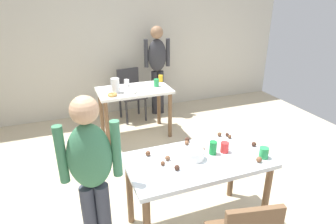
# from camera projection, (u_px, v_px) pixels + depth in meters

# --- Properties ---
(wall_back) EXTENTS (6.40, 0.10, 2.60)m
(wall_back) POSITION_uv_depth(u_px,v_px,m) (118.00, 40.00, 5.03)
(wall_back) COLOR beige
(wall_back) RESTS_ON ground_plane
(dining_table_near) EXTENTS (1.24, 0.67, 0.75)m
(dining_table_near) POSITION_uv_depth(u_px,v_px,m) (198.00, 169.00, 2.55)
(dining_table_near) COLOR silver
(dining_table_near) RESTS_ON ground_plane
(dining_table_far) EXTENTS (1.07, 0.63, 0.75)m
(dining_table_far) POSITION_uv_depth(u_px,v_px,m) (134.00, 97.00, 4.33)
(dining_table_far) COLOR white
(dining_table_far) RESTS_ON ground_plane
(chair_far_table) EXTENTS (0.44, 0.44, 0.87)m
(chair_far_table) POSITION_uv_depth(u_px,v_px,m) (131.00, 91.00, 4.99)
(chair_far_table) COLOR #2D2D33
(chair_far_table) RESTS_ON ground_plane
(person_girl_near) EXTENTS (0.46, 0.25, 1.46)m
(person_girl_near) POSITION_uv_depth(u_px,v_px,m) (92.00, 172.00, 2.12)
(person_girl_near) COLOR #383D4C
(person_girl_near) RESTS_ON ground_plane
(person_adult_far) EXTENTS (0.46, 0.25, 1.56)m
(person_adult_far) POSITION_uv_depth(u_px,v_px,m) (157.00, 63.00, 5.02)
(person_adult_far) COLOR #28282D
(person_adult_far) RESTS_ON ground_plane
(mixing_bowl) EXTENTS (0.16, 0.16, 0.08)m
(mixing_bowl) POSITION_uv_depth(u_px,v_px,m) (195.00, 155.00, 2.48)
(mixing_bowl) COLOR white
(mixing_bowl) RESTS_ON dining_table_near
(soda_can) EXTENTS (0.07, 0.07, 0.12)m
(soda_can) POSITION_uv_depth(u_px,v_px,m) (213.00, 148.00, 2.55)
(soda_can) COLOR #198438
(soda_can) RESTS_ON dining_table_near
(fork_near) EXTENTS (0.17, 0.02, 0.01)m
(fork_near) POSITION_uv_depth(u_px,v_px,m) (236.00, 148.00, 2.68)
(fork_near) COLOR silver
(fork_near) RESTS_ON dining_table_near
(cup_near_0) EXTENTS (0.07, 0.07, 0.10)m
(cup_near_0) POSITION_uv_depth(u_px,v_px,m) (225.00, 147.00, 2.59)
(cup_near_0) COLOR red
(cup_near_0) RESTS_ON dining_table_near
(cup_near_1) EXTENTS (0.08, 0.08, 0.10)m
(cup_near_1) POSITION_uv_depth(u_px,v_px,m) (264.00, 153.00, 2.50)
(cup_near_1) COLOR green
(cup_near_1) RESTS_ON dining_table_near
(cake_ball_0) EXTENTS (0.05, 0.05, 0.05)m
(cake_ball_0) POSITION_uv_depth(u_px,v_px,m) (187.00, 140.00, 2.77)
(cake_ball_0) COLOR #3D2319
(cake_ball_0) RESTS_ON dining_table_near
(cake_ball_1) EXTENTS (0.05, 0.05, 0.05)m
(cake_ball_1) POSITION_uv_depth(u_px,v_px,m) (148.00, 153.00, 2.54)
(cake_ball_1) COLOR brown
(cake_ball_1) RESTS_ON dining_table_near
(cake_ball_2) EXTENTS (0.05, 0.05, 0.05)m
(cake_ball_2) POSITION_uv_depth(u_px,v_px,m) (259.00, 159.00, 2.45)
(cake_ball_2) COLOR brown
(cake_ball_2) RESTS_ON dining_table_near
(cake_ball_3) EXTENTS (0.05, 0.05, 0.05)m
(cake_ball_3) POSITION_uv_depth(u_px,v_px,m) (168.00, 158.00, 2.47)
(cake_ball_3) COLOR brown
(cake_ball_3) RESTS_ON dining_table_near
(cake_ball_4) EXTENTS (0.04, 0.04, 0.04)m
(cake_ball_4) POSITION_uv_depth(u_px,v_px,m) (163.00, 163.00, 2.40)
(cake_ball_4) COLOR brown
(cake_ball_4) RESTS_ON dining_table_near
(cake_ball_5) EXTENTS (0.04, 0.04, 0.04)m
(cake_ball_5) POSITION_uv_depth(u_px,v_px,m) (254.00, 144.00, 2.69)
(cake_ball_5) COLOR #3D2319
(cake_ball_5) RESTS_ON dining_table_near
(cake_ball_6) EXTENTS (0.05, 0.05, 0.05)m
(cake_ball_6) POSITION_uv_depth(u_px,v_px,m) (177.00, 168.00, 2.34)
(cake_ball_6) COLOR #3D2319
(cake_ball_6) RESTS_ON dining_table_near
(cake_ball_7) EXTENTS (0.04, 0.04, 0.04)m
(cake_ball_7) POSITION_uv_depth(u_px,v_px,m) (203.00, 149.00, 2.61)
(cake_ball_7) COLOR brown
(cake_ball_7) RESTS_ON dining_table_near
(cake_ball_8) EXTENTS (0.04, 0.04, 0.04)m
(cake_ball_8) POSITION_uv_depth(u_px,v_px,m) (187.00, 143.00, 2.72)
(cake_ball_8) COLOR brown
(cake_ball_8) RESTS_ON dining_table_near
(cake_ball_9) EXTENTS (0.04, 0.04, 0.04)m
(cake_ball_9) POSITION_uv_depth(u_px,v_px,m) (220.00, 134.00, 2.88)
(cake_ball_9) COLOR brown
(cake_ball_9) RESTS_ON dining_table_near
(cake_ball_10) EXTENTS (0.04, 0.04, 0.04)m
(cake_ball_10) POSITION_uv_depth(u_px,v_px,m) (227.00, 135.00, 2.88)
(cake_ball_10) COLOR #3D2319
(cake_ball_10) RESTS_ON dining_table_near
(cake_ball_11) EXTENTS (0.04, 0.04, 0.04)m
(cake_ball_11) POSITION_uv_depth(u_px,v_px,m) (230.00, 137.00, 2.84)
(cake_ball_11) COLOR brown
(cake_ball_11) RESTS_ON dining_table_near
(pitcher_far) EXTENTS (0.12, 0.12, 0.21)m
(pitcher_far) POSITION_uv_depth(u_px,v_px,m) (115.00, 85.00, 4.10)
(pitcher_far) COLOR white
(pitcher_far) RESTS_ON dining_table_far
(cup_far_0) EXTENTS (0.07, 0.07, 0.11)m
(cup_far_0) POSITION_uv_depth(u_px,v_px,m) (161.00, 78.00, 4.61)
(cup_far_0) COLOR yellow
(cup_far_0) RESTS_ON dining_table_far
(cup_far_1) EXTENTS (0.08, 0.08, 0.10)m
(cup_far_1) POSITION_uv_depth(u_px,v_px,m) (127.00, 83.00, 4.41)
(cup_far_1) COLOR white
(cup_far_1) RESTS_ON dining_table_far
(cup_far_2) EXTENTS (0.08, 0.08, 0.11)m
(cup_far_2) POSITION_uv_depth(u_px,v_px,m) (156.00, 83.00, 4.38)
(cup_far_2) COLOR green
(cup_far_2) RESTS_ON dining_table_far
(donut_far_0) EXTENTS (0.13, 0.13, 0.04)m
(donut_far_0) POSITION_uv_depth(u_px,v_px,m) (112.00, 95.00, 3.99)
(donut_far_0) COLOR gold
(donut_far_0) RESTS_ON dining_table_far
(donut_far_1) EXTENTS (0.11, 0.11, 0.03)m
(donut_far_1) POSITION_uv_depth(u_px,v_px,m) (133.00, 92.00, 4.11)
(donut_far_1) COLOR white
(donut_far_1) RESTS_ON dining_table_far
(donut_far_2) EXTENTS (0.11, 0.11, 0.03)m
(donut_far_2) POSITION_uv_depth(u_px,v_px,m) (116.00, 89.00, 4.25)
(donut_far_2) COLOR gold
(donut_far_2) RESTS_ON dining_table_far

